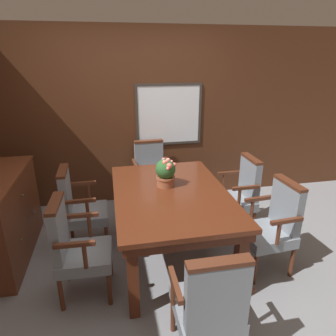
# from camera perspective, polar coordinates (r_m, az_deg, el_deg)

# --- Properties ---
(ground_plane) EXTENTS (14.00, 14.00, 0.00)m
(ground_plane) POSITION_cam_1_polar(r_m,az_deg,el_deg) (3.26, -1.97, -18.67)
(ground_plane) COLOR gray
(wall_back) EXTENTS (7.20, 0.08, 2.45)m
(wall_back) POSITION_cam_1_polar(r_m,az_deg,el_deg) (4.30, -5.92, 9.32)
(wall_back) COLOR #4C2816
(wall_back) RESTS_ON ground_plane
(dining_table) EXTENTS (1.14, 1.66, 0.77)m
(dining_table) POSITION_cam_1_polar(r_m,az_deg,el_deg) (3.08, 0.55, -6.14)
(dining_table) COLOR #562614
(dining_table) RESTS_ON ground_plane
(chair_right_far) EXTENTS (0.47, 0.50, 0.95)m
(chair_right_far) POSITION_cam_1_polar(r_m,az_deg,el_deg) (3.74, 13.42, -4.58)
(chair_right_far) COLOR #562B19
(chair_right_far) RESTS_ON ground_plane
(chair_head_near) EXTENTS (0.50, 0.47, 0.95)m
(chair_head_near) POSITION_cam_1_polar(r_m,az_deg,el_deg) (2.22, 7.98, -24.30)
(chair_head_near) COLOR #562B19
(chair_head_near) RESTS_ON ground_plane
(chair_right_near) EXTENTS (0.50, 0.52, 0.95)m
(chair_right_near) POSITION_cam_1_polar(r_m,az_deg,el_deg) (3.19, 19.45, -10.00)
(chair_right_near) COLOR #562B19
(chair_right_near) RESTS_ON ground_plane
(chair_head_far) EXTENTS (0.51, 0.49, 0.95)m
(chair_head_far) POSITION_cam_1_polar(r_m,az_deg,el_deg) (4.25, -3.29, -0.88)
(chair_head_far) COLOR #562B19
(chair_head_far) RESTS_ON ground_plane
(chair_left_far) EXTENTS (0.48, 0.50, 0.95)m
(chair_left_far) POSITION_cam_1_polar(r_m,az_deg,el_deg) (3.47, -16.69, -6.97)
(chair_left_far) COLOR #562B19
(chair_left_far) RESTS_ON ground_plane
(chair_left_near) EXTENTS (0.48, 0.51, 0.95)m
(chair_left_near) POSITION_cam_1_polar(r_m,az_deg,el_deg) (2.82, -17.28, -14.03)
(chair_left_near) COLOR #562B19
(chair_left_near) RESTS_ON ground_plane
(potted_plant) EXTENTS (0.22, 0.24, 0.31)m
(potted_plant) POSITION_cam_1_polar(r_m,az_deg,el_deg) (3.11, -0.46, -0.78)
(potted_plant) COLOR #9E5638
(potted_plant) RESTS_ON dining_table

